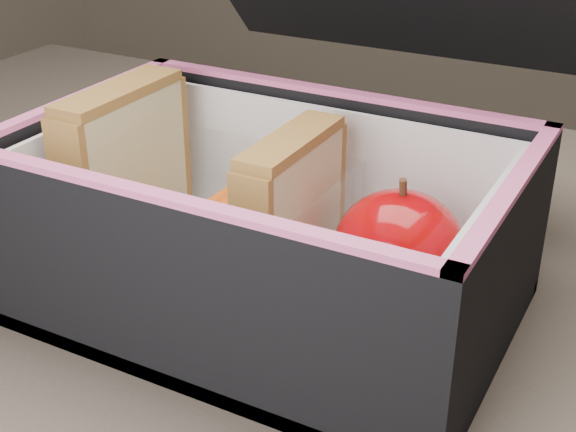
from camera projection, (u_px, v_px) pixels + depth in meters
name	position (u px, v px, depth m)	size (l,w,h in m)	color
kitchen_table	(292.00, 381.00, 0.61)	(1.20, 0.80, 0.75)	brown
lunch_bag	(271.00, 212.00, 0.51)	(0.31, 0.34, 0.26)	black
plastic_tub	(206.00, 219.00, 0.54)	(0.18, 0.13, 0.07)	white
sandwich_left	(125.00, 168.00, 0.55)	(0.03, 0.11, 0.12)	tan
sandwich_right	(291.00, 215.00, 0.50)	(0.03, 0.09, 0.11)	tan
carrot_sticks	(185.00, 248.00, 0.54)	(0.04, 0.13, 0.03)	#E44F00
paper_napkin	(391.00, 308.00, 0.50)	(0.07, 0.08, 0.01)	white
red_apple	(399.00, 250.00, 0.48)	(0.08, 0.08, 0.08)	#990700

